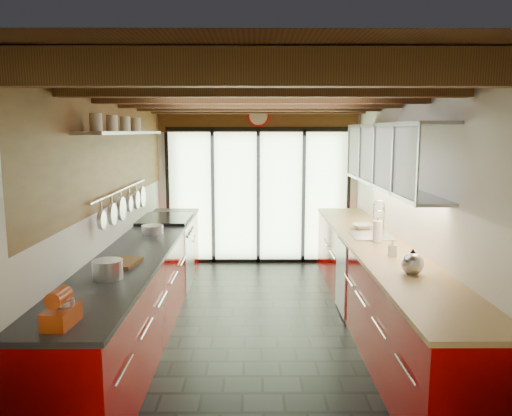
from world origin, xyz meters
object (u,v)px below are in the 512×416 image
stand_mixer (61,310)px  bowl (362,227)px  paper_towel (377,232)px  soap_bottle (393,248)px  kettle (412,262)px

stand_mixer → bowl: stand_mixer is taller
stand_mixer → paper_towel: paper_towel is taller
stand_mixer → soap_bottle: stand_mixer is taller
stand_mixer → bowl: 3.99m
stand_mixer → soap_bottle: (2.54, 1.73, -0.01)m
soap_bottle → bowl: size_ratio=0.67×
kettle → stand_mixer: bearing=-156.2°
stand_mixer → kettle: (2.54, 1.12, 0.00)m
stand_mixer → soap_bottle: bearing=34.2°
kettle → soap_bottle: kettle is taller
paper_towel → bowl: (0.00, 0.75, -0.09)m
kettle → paper_towel: size_ratio=0.96×
kettle → soap_bottle: 0.61m
stand_mixer → bowl: (2.54, 3.07, -0.07)m
paper_towel → soap_bottle: 0.60m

